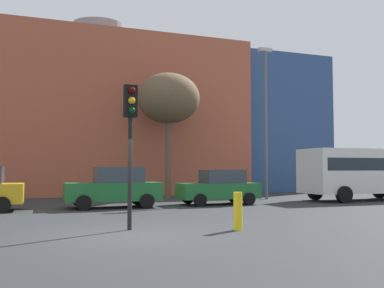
{
  "coord_description": "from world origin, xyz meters",
  "views": [
    {
      "loc": [
        -2.26,
        -10.95,
        1.68
      ],
      "look_at": [
        4.5,
        7.87,
        2.84
      ],
      "focal_mm": 40.14,
      "sensor_mm": 36.0,
      "label": 1
    }
  ],
  "objects_px": {
    "white_bus": "(363,170)",
    "parked_car_3": "(219,187)",
    "traffic_light_island": "(131,123)",
    "bare_tree_0": "(168,99)",
    "street_lamp": "(266,113)",
    "bollard_yellow_0": "(238,211)",
    "parked_car_2": "(114,187)"
  },
  "relations": [
    {
      "from": "parked_car_3",
      "to": "traffic_light_island",
      "type": "bearing_deg",
      "value": 50.84
    },
    {
      "from": "traffic_light_island",
      "to": "street_lamp",
      "type": "xyz_separation_m",
      "value": [
        9.64,
        9.44,
        1.85
      ]
    },
    {
      "from": "parked_car_3",
      "to": "bare_tree_0",
      "type": "bearing_deg",
      "value": -80.37
    },
    {
      "from": "white_bus",
      "to": "traffic_light_island",
      "type": "relative_size",
      "value": 1.69
    },
    {
      "from": "parked_car_2",
      "to": "parked_car_3",
      "type": "xyz_separation_m",
      "value": [
        4.97,
        -0.0,
        -0.06
      ]
    },
    {
      "from": "white_bus",
      "to": "bollard_yellow_0",
      "type": "height_order",
      "value": "white_bus"
    },
    {
      "from": "white_bus",
      "to": "street_lamp",
      "type": "relative_size",
      "value": 0.79
    },
    {
      "from": "parked_car_3",
      "to": "white_bus",
      "type": "xyz_separation_m",
      "value": [
        8.3,
        -0.21,
        0.81
      ]
    },
    {
      "from": "parked_car_2",
      "to": "parked_car_3",
      "type": "height_order",
      "value": "parked_car_2"
    },
    {
      "from": "bare_tree_0",
      "to": "street_lamp",
      "type": "height_order",
      "value": "street_lamp"
    },
    {
      "from": "parked_car_3",
      "to": "bollard_yellow_0",
      "type": "xyz_separation_m",
      "value": [
        -2.91,
        -8.04,
        -0.29
      ]
    },
    {
      "from": "parked_car_3",
      "to": "bollard_yellow_0",
      "type": "height_order",
      "value": "parked_car_3"
    },
    {
      "from": "bare_tree_0",
      "to": "white_bus",
      "type": "bearing_deg",
      "value": -31.29
    },
    {
      "from": "bare_tree_0",
      "to": "bollard_yellow_0",
      "type": "height_order",
      "value": "bare_tree_0"
    },
    {
      "from": "white_bus",
      "to": "bollard_yellow_0",
      "type": "bearing_deg",
      "value": 34.92
    },
    {
      "from": "white_bus",
      "to": "traffic_light_island",
      "type": "height_order",
      "value": "traffic_light_island"
    },
    {
      "from": "bollard_yellow_0",
      "to": "parked_car_2",
      "type": "bearing_deg",
      "value": 104.39
    },
    {
      "from": "white_bus",
      "to": "bollard_yellow_0",
      "type": "relative_size",
      "value": 6.53
    },
    {
      "from": "parked_car_2",
      "to": "parked_car_3",
      "type": "distance_m",
      "value": 4.97
    },
    {
      "from": "bollard_yellow_0",
      "to": "white_bus",
      "type": "bearing_deg",
      "value": 34.92
    },
    {
      "from": "traffic_light_island",
      "to": "bollard_yellow_0",
      "type": "height_order",
      "value": "traffic_light_island"
    },
    {
      "from": "white_bus",
      "to": "street_lamp",
      "type": "bearing_deg",
      "value": -31.14
    },
    {
      "from": "parked_car_2",
      "to": "white_bus",
      "type": "xyz_separation_m",
      "value": [
        13.27,
        -0.21,
        0.74
      ]
    },
    {
      "from": "parked_car_3",
      "to": "bollard_yellow_0",
      "type": "relative_size",
      "value": 3.63
    },
    {
      "from": "white_bus",
      "to": "parked_car_3",
      "type": "bearing_deg",
      "value": -1.44
    },
    {
      "from": "parked_car_3",
      "to": "white_bus",
      "type": "distance_m",
      "value": 8.34
    },
    {
      "from": "bollard_yellow_0",
      "to": "traffic_light_island",
      "type": "bearing_deg",
      "value": 159.88
    },
    {
      "from": "traffic_light_island",
      "to": "street_lamp",
      "type": "relative_size",
      "value": 0.47
    },
    {
      "from": "traffic_light_island",
      "to": "white_bus",
      "type": "bearing_deg",
      "value": 113.03
    },
    {
      "from": "parked_car_3",
      "to": "white_bus",
      "type": "bearing_deg",
      "value": 178.56
    },
    {
      "from": "bare_tree_0",
      "to": "bollard_yellow_0",
      "type": "bearing_deg",
      "value": -98.45
    },
    {
      "from": "white_bus",
      "to": "traffic_light_island",
      "type": "xyz_separation_m",
      "value": [
        -14.01,
        -6.8,
        1.34
      ]
    }
  ]
}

